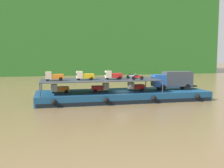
{
  "coord_description": "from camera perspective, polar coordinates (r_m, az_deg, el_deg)",
  "views": [
    {
      "loc": [
        -11.62,
        -41.54,
        7.23
      ],
      "look_at": [
        -1.8,
        0.0,
        2.7
      ],
      "focal_mm": 42.33,
      "sensor_mm": 36.0,
      "label": 1
    }
  ],
  "objects": [
    {
      "name": "cargo_rack",
      "position": [
        42.44,
        -2.63,
        0.92
      ],
      "size": [
        18.62,
        7.6,
        2.0
      ],
      "color": "#2D333D",
      "rests_on": "cargo_barge"
    },
    {
      "name": "mini_truck_upper_stern",
      "position": [
        40.99,
        -12.41,
        1.66
      ],
      "size": [
        2.77,
        1.25,
        1.38
      ],
      "color": "orange",
      "rests_on": "cargo_rack"
    },
    {
      "name": "mini_truck_upper_fore",
      "position": [
        42.37,
        0.26,
        1.94
      ],
      "size": [
        2.78,
        1.26,
        1.38
      ],
      "color": "red",
      "rests_on": "cargo_rack"
    },
    {
      "name": "cargo_barge",
      "position": [
        43.59,
        2.32,
        -2.5
      ],
      "size": [
        27.82,
        9.02,
        1.5
      ],
      "color": "navy",
      "rests_on": "ground"
    },
    {
      "name": "mini_truck_lower_mid",
      "position": [
        44.28,
        5.15,
        -0.5
      ],
      "size": [
        2.76,
        1.24,
        1.38
      ],
      "color": "red",
      "rests_on": "cargo_barge"
    },
    {
      "name": "covered_lorry",
      "position": [
        46.41,
        13.04,
        0.91
      ],
      "size": [
        7.92,
        2.53,
        3.1
      ],
      "color": "#1E4C99",
      "rests_on": "cargo_barge"
    },
    {
      "name": "mini_truck_lower_stern",
      "position": [
        41.81,
        -11.24,
        -0.98
      ],
      "size": [
        2.79,
        1.29,
        1.38
      ],
      "color": "orange",
      "rests_on": "cargo_barge"
    },
    {
      "name": "hillside_far_bank",
      "position": [
        115.46,
        -7.62,
        11.36
      ],
      "size": [
        113.48,
        35.02,
        31.96
      ],
      "color": "#286023",
      "rests_on": "ground"
    },
    {
      "name": "mini_truck_lower_aft",
      "position": [
        42.38,
        -2.48,
        -0.78
      ],
      "size": [
        2.77,
        1.25,
        1.38
      ],
      "color": "red",
      "rests_on": "cargo_barge"
    },
    {
      "name": "motorcycle_upper_centre",
      "position": [
        43.72,
        4.33,
        1.72
      ],
      "size": [
        1.9,
        0.55,
        0.87
      ],
      "color": "black",
      "rests_on": "cargo_rack"
    },
    {
      "name": "motorcycle_upper_port",
      "position": [
        41.62,
        5.55,
        1.49
      ],
      "size": [
        1.9,
        0.55,
        0.87
      ],
      "color": "black",
      "rests_on": "cargo_rack"
    },
    {
      "name": "ground_plane",
      "position": [
        43.74,
        2.3,
        -3.46
      ],
      "size": [
        400.0,
        400.0,
        0.0
      ],
      "primitive_type": "plane",
      "color": "brown"
    },
    {
      "name": "mini_truck_upper_mid",
      "position": [
        41.47,
        -5.91,
        1.82
      ],
      "size": [
        2.77,
        1.26,
        1.38
      ],
      "color": "gold",
      "rests_on": "cargo_rack"
    }
  ]
}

